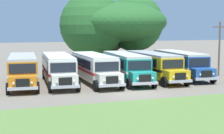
{
  "coord_description": "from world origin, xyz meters",
  "views": [
    {
      "loc": [
        -11.03,
        -25.87,
        5.4
      ],
      "look_at": [
        0.0,
        5.66,
        1.6
      ],
      "focal_mm": 54.38,
      "sensor_mm": 36.0,
      "label": 1
    }
  ],
  "objects_px": {
    "parked_bus_slot_2": "(94,67)",
    "broad_shade_tree": "(113,24)",
    "parked_bus_slot_1": "(58,68)",
    "utility_pole": "(219,47)",
    "parked_bus_slot_3": "(126,66)",
    "parked_bus_slot_0": "(23,68)",
    "parked_bus_slot_5": "(180,63)",
    "parked_bus_slot_4": "(153,65)"
  },
  "relations": [
    {
      "from": "parked_bus_slot_5",
      "to": "broad_shade_tree",
      "type": "xyz_separation_m",
      "value": [
        -3.01,
        13.95,
        4.53
      ]
    },
    {
      "from": "parked_bus_slot_1",
      "to": "parked_bus_slot_4",
      "type": "height_order",
      "value": "same"
    },
    {
      "from": "parked_bus_slot_2",
      "to": "utility_pole",
      "type": "bearing_deg",
      "value": 90.55
    },
    {
      "from": "parked_bus_slot_1",
      "to": "utility_pole",
      "type": "distance_m",
      "value": 18.55
    },
    {
      "from": "parked_bus_slot_1",
      "to": "parked_bus_slot_2",
      "type": "relative_size",
      "value": 1.01
    },
    {
      "from": "parked_bus_slot_3",
      "to": "parked_bus_slot_4",
      "type": "xyz_separation_m",
      "value": [
        3.13,
        -0.0,
        0.0
      ]
    },
    {
      "from": "parked_bus_slot_5",
      "to": "broad_shade_tree",
      "type": "distance_m",
      "value": 14.97
    },
    {
      "from": "parked_bus_slot_1",
      "to": "utility_pole",
      "type": "height_order",
      "value": "utility_pole"
    },
    {
      "from": "parked_bus_slot_4",
      "to": "parked_bus_slot_0",
      "type": "bearing_deg",
      "value": -93.29
    },
    {
      "from": "broad_shade_tree",
      "to": "parked_bus_slot_0",
      "type": "bearing_deg",
      "value": -135.88
    },
    {
      "from": "parked_bus_slot_1",
      "to": "utility_pole",
      "type": "relative_size",
      "value": 1.77
    },
    {
      "from": "parked_bus_slot_0",
      "to": "parked_bus_slot_4",
      "type": "relative_size",
      "value": 1.01
    },
    {
      "from": "parked_bus_slot_1",
      "to": "parked_bus_slot_3",
      "type": "relative_size",
      "value": 1.0
    },
    {
      "from": "parked_bus_slot_4",
      "to": "utility_pole",
      "type": "bearing_deg",
      "value": 90.77
    },
    {
      "from": "parked_bus_slot_2",
      "to": "broad_shade_tree",
      "type": "distance_m",
      "value": 16.77
    },
    {
      "from": "parked_bus_slot_0",
      "to": "utility_pole",
      "type": "xyz_separation_m",
      "value": [
        21.8,
        -0.86,
        1.74
      ]
    },
    {
      "from": "parked_bus_slot_0",
      "to": "parked_bus_slot_4",
      "type": "distance_m",
      "value": 13.45
    },
    {
      "from": "parked_bus_slot_2",
      "to": "parked_bus_slot_0",
      "type": "bearing_deg",
      "value": -96.86
    },
    {
      "from": "parked_bus_slot_2",
      "to": "broad_shade_tree",
      "type": "bearing_deg",
      "value": 154.1
    },
    {
      "from": "parked_bus_slot_1",
      "to": "parked_bus_slot_5",
      "type": "xyz_separation_m",
      "value": [
        13.67,
        -0.02,
        0.0
      ]
    },
    {
      "from": "utility_pole",
      "to": "parked_bus_slot_3",
      "type": "bearing_deg",
      "value": -179.82
    },
    {
      "from": "parked_bus_slot_2",
      "to": "parked_bus_slot_3",
      "type": "distance_m",
      "value": 3.44
    },
    {
      "from": "parked_bus_slot_1",
      "to": "parked_bus_slot_3",
      "type": "bearing_deg",
      "value": 89.91
    },
    {
      "from": "parked_bus_slot_2",
      "to": "parked_bus_slot_3",
      "type": "xyz_separation_m",
      "value": [
        3.44,
        -0.01,
        0.0
      ]
    },
    {
      "from": "parked_bus_slot_0",
      "to": "broad_shade_tree",
      "type": "distance_m",
      "value": 20.04
    },
    {
      "from": "parked_bus_slot_5",
      "to": "broad_shade_tree",
      "type": "relative_size",
      "value": 0.67
    },
    {
      "from": "parked_bus_slot_1",
      "to": "utility_pole",
      "type": "bearing_deg",
      "value": 92.83
    },
    {
      "from": "parked_bus_slot_3",
      "to": "broad_shade_tree",
      "type": "relative_size",
      "value": 0.67
    },
    {
      "from": "parked_bus_slot_2",
      "to": "broad_shade_tree",
      "type": "xyz_separation_m",
      "value": [
        7.17,
        14.47,
        4.53
      ]
    },
    {
      "from": "parked_bus_slot_4",
      "to": "utility_pole",
      "type": "xyz_separation_m",
      "value": [
        8.39,
        0.04,
        1.74
      ]
    },
    {
      "from": "parked_bus_slot_3",
      "to": "parked_bus_slot_5",
      "type": "bearing_deg",
      "value": 98.84
    },
    {
      "from": "parked_bus_slot_2",
      "to": "parked_bus_slot_3",
      "type": "height_order",
      "value": "same"
    },
    {
      "from": "parked_bus_slot_0",
      "to": "parked_bus_slot_2",
      "type": "distance_m",
      "value": 6.9
    },
    {
      "from": "parked_bus_slot_0",
      "to": "parked_bus_slot_1",
      "type": "height_order",
      "value": "same"
    },
    {
      "from": "utility_pole",
      "to": "parked_bus_slot_5",
      "type": "bearing_deg",
      "value": 174.1
    },
    {
      "from": "parked_bus_slot_1",
      "to": "broad_shade_tree",
      "type": "height_order",
      "value": "broad_shade_tree"
    },
    {
      "from": "parked_bus_slot_2",
      "to": "parked_bus_slot_5",
      "type": "bearing_deg",
      "value": 93.37
    },
    {
      "from": "parked_bus_slot_4",
      "to": "parked_bus_slot_2",
      "type": "bearing_deg",
      "value": -89.6
    },
    {
      "from": "parked_bus_slot_1",
      "to": "parked_bus_slot_2",
      "type": "xyz_separation_m",
      "value": [
        3.49,
        -0.53,
        0.0
      ]
    },
    {
      "from": "parked_bus_slot_1",
      "to": "parked_bus_slot_4",
      "type": "xyz_separation_m",
      "value": [
        10.07,
        -0.55,
        0.0
      ]
    },
    {
      "from": "parked_bus_slot_5",
      "to": "utility_pole",
      "type": "relative_size",
      "value": 1.77
    },
    {
      "from": "parked_bus_slot_5",
      "to": "broad_shade_tree",
      "type": "height_order",
      "value": "broad_shade_tree"
    }
  ]
}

